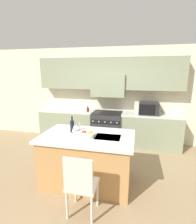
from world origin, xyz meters
TOP-DOWN VIEW (x-y plane):
  - ground_plane at (0.00, 0.00)m, footprint 10.00×10.00m
  - back_cabinetry at (0.00, 2.21)m, footprint 10.00×0.46m
  - back_counter at (-0.00, 1.96)m, footprint 3.94×0.62m
  - range_stove at (-0.00, 1.94)m, footprint 0.82×0.70m
  - microwave at (1.10, 1.96)m, footprint 0.51×0.40m
  - kitchen_island at (-0.04, 0.09)m, footprint 1.66×1.02m
  - island_chair at (0.10, -0.72)m, footprint 0.42×0.40m
  - wine_bottle at (-0.36, 0.20)m, footprint 0.08×0.08m
  - wine_glass_near at (-0.25, 0.01)m, footprint 0.08×0.08m
  - wine_glass_far at (-0.27, 0.33)m, footprint 0.08×0.08m
  - fruit_bowl at (-0.02, 0.04)m, footprint 0.29×0.29m
  - oil_bottle_on_counter at (-0.55, 1.90)m, footprint 0.07×0.07m

SIDE VIEW (x-z plane):
  - ground_plane at x=0.00m, z-range 0.00..0.00m
  - range_stove at x=0.00m, z-range 0.00..0.92m
  - back_counter at x=0.00m, z-range 0.00..0.92m
  - kitchen_island at x=-0.04m, z-range 0.00..0.93m
  - island_chair at x=0.10m, z-range 0.06..1.02m
  - fruit_bowl at x=-0.02m, z-range 0.91..1.01m
  - oil_bottle_on_counter at x=-0.55m, z-range 0.90..1.07m
  - wine_bottle at x=-0.36m, z-range 0.88..1.19m
  - wine_glass_near at x=-0.25m, z-range 0.96..1.15m
  - wine_glass_far at x=-0.27m, z-range 0.96..1.15m
  - microwave at x=1.10m, z-range 0.92..1.25m
  - back_cabinetry at x=0.00m, z-range 0.26..2.96m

